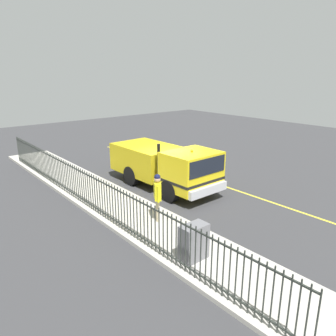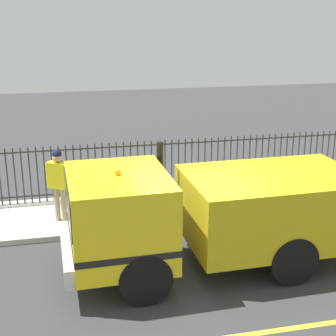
% 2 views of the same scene
% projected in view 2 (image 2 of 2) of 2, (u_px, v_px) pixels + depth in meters
% --- Properties ---
extents(ground_plane, '(47.91, 47.91, 0.00)m').
position_uv_depth(ground_plane, '(198.00, 265.00, 10.08)').
color(ground_plane, '#38383A').
rests_on(ground_plane, ground).
extents(sidewalk_slab, '(2.48, 21.78, 0.13)m').
position_uv_depth(sidewalk_slab, '(166.00, 208.00, 12.83)').
color(sidewalk_slab, '#B7B2A8').
rests_on(sidewalk_slab, ground).
extents(lane_marking, '(0.12, 19.60, 0.01)m').
position_uv_depth(lane_marking, '(239.00, 336.00, 7.87)').
color(lane_marking, yellow).
rests_on(lane_marking, ground).
extents(work_truck, '(2.41, 5.97, 2.40)m').
position_uv_depth(work_truck, '(200.00, 211.00, 9.67)').
color(work_truck, yellow).
rests_on(work_truck, ground).
extents(worker_standing, '(0.45, 0.56, 1.77)m').
position_uv_depth(worker_standing, '(59.00, 178.00, 11.59)').
color(worker_standing, yellow).
rests_on(worker_standing, sidewalk_slab).
extents(iron_fence, '(0.04, 18.55, 1.50)m').
position_uv_depth(iron_fence, '(158.00, 166.00, 13.54)').
color(iron_fence, '#2D332D').
rests_on(iron_fence, sidewalk_slab).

